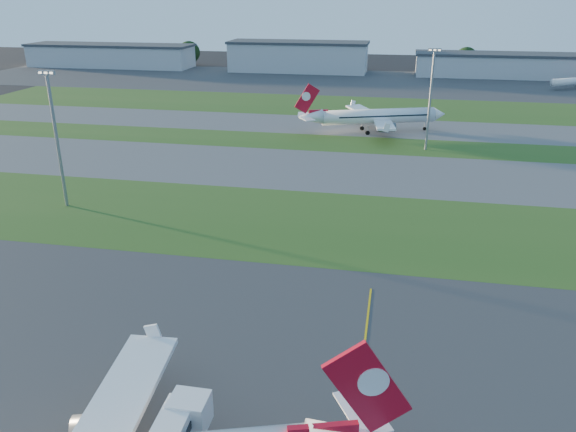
# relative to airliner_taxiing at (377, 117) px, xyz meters

# --- Properties ---
(grass_strip_a) EXTENTS (300.00, 34.00, 0.01)m
(grass_strip_a) POSITION_rel_airliner_taxiing_xyz_m (-1.28, -73.70, -4.60)
(grass_strip_a) COLOR #2D541C
(grass_strip_a) RESTS_ON ground
(taxiway_a) EXTENTS (300.00, 32.00, 0.01)m
(taxiway_a) POSITION_rel_airliner_taxiing_xyz_m (-1.28, -40.70, -4.60)
(taxiway_a) COLOR #515154
(taxiway_a) RESTS_ON ground
(grass_strip_b) EXTENTS (300.00, 18.00, 0.01)m
(grass_strip_b) POSITION_rel_airliner_taxiing_xyz_m (-1.28, -15.70, -4.60)
(grass_strip_b) COLOR #2D541C
(grass_strip_b) RESTS_ON ground
(taxiway_b) EXTENTS (300.00, 26.00, 0.01)m
(taxiway_b) POSITION_rel_airliner_taxiing_xyz_m (-1.28, 6.30, -4.60)
(taxiway_b) COLOR #515154
(taxiway_b) RESTS_ON ground
(grass_strip_c) EXTENTS (300.00, 40.00, 0.01)m
(grass_strip_c) POSITION_rel_airliner_taxiing_xyz_m (-1.28, 39.30, -4.60)
(grass_strip_c) COLOR #2D541C
(grass_strip_c) RESTS_ON ground
(apron_far) EXTENTS (400.00, 80.00, 0.01)m
(apron_far) POSITION_rel_airliner_taxiing_xyz_m (-1.28, 99.30, -4.60)
(apron_far) COLOR #333335
(apron_far) RESTS_ON ground
(airliner_taxiing) EXTENTS (40.26, 34.06, 13.12)m
(airliner_taxiing) POSITION_rel_airliner_taxiing_xyz_m (0.00, 0.00, 0.00)
(airliner_taxiing) COLOR white
(airliner_taxiing) RESTS_ON ground
(light_mast_west) EXTENTS (3.20, 0.70, 25.80)m
(light_mast_west) POSITION_rel_airliner_taxiing_xyz_m (-56.28, -73.70, 10.21)
(light_mast_west) COLOR gray
(light_mast_west) RESTS_ON ground
(light_mast_centre) EXTENTS (3.20, 0.70, 25.80)m
(light_mast_centre) POSITION_rel_airliner_taxiing_xyz_m (13.72, -17.70, 10.21)
(light_mast_centre) COLOR gray
(light_mast_centre) RESTS_ON ground
(hangar_far_west) EXTENTS (91.80, 23.00, 12.20)m
(hangar_far_west) POSITION_rel_airliner_taxiing_xyz_m (-151.28, 129.30, 1.53)
(hangar_far_west) COLOR #A8ACB0
(hangar_far_west) RESTS_ON ground
(hangar_west) EXTENTS (71.40, 23.00, 15.20)m
(hangar_west) POSITION_rel_airliner_taxiing_xyz_m (-46.28, 129.30, 3.03)
(hangar_west) COLOR #A8ACB0
(hangar_west) RESTS_ON ground
(hangar_east) EXTENTS (81.60, 23.00, 11.20)m
(hangar_east) POSITION_rel_airliner_taxiing_xyz_m (53.72, 129.30, 1.03)
(hangar_east) COLOR #A8ACB0
(hangar_east) RESTS_ON ground
(tree_far_west) EXTENTS (11.00, 11.00, 12.00)m
(tree_far_west) POSITION_rel_airliner_taxiing_xyz_m (-191.28, 142.30, 1.88)
(tree_far_west) COLOR black
(tree_far_west) RESTS_ON ground
(tree_west) EXTENTS (12.10, 12.10, 13.20)m
(tree_west) POSITION_rel_airliner_taxiing_xyz_m (-111.28, 144.30, 2.53)
(tree_west) COLOR black
(tree_west) RESTS_ON ground
(tree_mid_west) EXTENTS (9.90, 9.90, 10.80)m
(tree_mid_west) POSITION_rel_airliner_taxiing_xyz_m (-21.28, 140.30, 1.23)
(tree_mid_west) COLOR black
(tree_mid_west) RESTS_ON ground
(tree_mid_east) EXTENTS (11.55, 11.55, 12.60)m
(tree_mid_east) POSITION_rel_airliner_taxiing_xyz_m (38.72, 143.30, 2.21)
(tree_mid_east) COLOR black
(tree_mid_east) RESTS_ON ground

